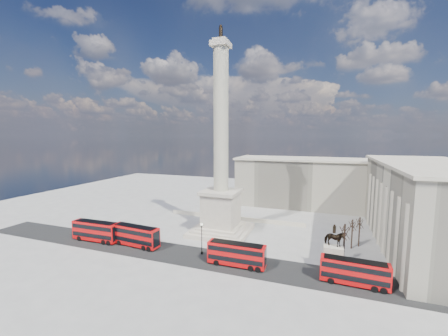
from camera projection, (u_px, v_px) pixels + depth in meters
ground at (214, 239)px, 64.61m from camera, size 180.00×180.00×0.00m
asphalt_road at (218, 260)px, 53.58m from camera, size 120.00×9.00×0.01m
nelsons_column at (221, 182)px, 67.77m from camera, size 14.00×14.00×49.85m
balustrade_wall at (234, 218)px, 79.49m from camera, size 40.00×0.60×1.10m
building_east at (429, 207)px, 57.72m from camera, size 19.00×46.00×18.60m
building_northeast at (311, 182)px, 94.28m from camera, size 51.00×17.00×16.60m
red_bus_a at (136, 236)px, 60.28m from camera, size 11.46×3.48×4.58m
red_bus_b at (237, 254)px, 51.10m from camera, size 10.87×2.62×4.40m
red_bus_c at (355, 272)px, 44.53m from camera, size 10.51×2.92×4.22m
red_bus_d at (355, 272)px, 44.94m from camera, size 9.75×2.74×3.91m
red_bus_e at (96, 231)px, 63.23m from camera, size 11.48×2.88×4.64m
victorian_lamp at (202, 236)px, 56.02m from camera, size 0.57×0.57×6.59m
equestrian_statue at (333, 255)px, 49.19m from camera, size 4.16×3.12×8.63m
bare_tree_near at (345, 231)px, 51.17m from camera, size 1.90×1.90×8.29m
bare_tree_mid at (353, 225)px, 58.67m from camera, size 1.78×1.78×6.77m
bare_tree_far at (360, 222)px, 59.79m from camera, size 1.70×1.70×6.93m
pedestrian_walking at (263, 251)px, 56.15m from camera, size 0.70×0.60×1.62m
pedestrian_standing at (349, 268)px, 48.81m from camera, size 0.87×0.75×1.56m
pedestrian_crossing at (229, 244)px, 59.33m from camera, size 0.93×1.02×1.67m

